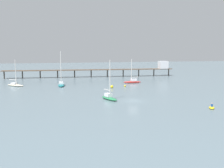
{
  "coord_description": "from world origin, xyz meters",
  "views": [
    {
      "loc": [
        -19.4,
        -54.01,
        11.41
      ],
      "look_at": [
        0.0,
        19.47,
        1.5
      ],
      "focal_mm": 40.37,
      "sensor_mm": 36.0,
      "label": 1
    }
  ],
  "objects_px": {
    "pier": "(118,68)",
    "mooring_buoy_inner": "(125,86)",
    "sailboat_red": "(132,81)",
    "sailboat_green": "(109,97)",
    "dinghy_yellow": "(212,107)",
    "sailboat_cream": "(15,84)",
    "sailboat_teal": "(61,84)",
    "mooring_buoy_far": "(112,87)"
  },
  "relations": [
    {
      "from": "sailboat_cream",
      "to": "sailboat_red",
      "type": "relative_size",
      "value": 1.01
    },
    {
      "from": "sailboat_red",
      "to": "mooring_buoy_far",
      "type": "distance_m",
      "value": 14.67
    },
    {
      "from": "sailboat_green",
      "to": "dinghy_yellow",
      "type": "relative_size",
      "value": 3.73
    },
    {
      "from": "mooring_buoy_inner",
      "to": "mooring_buoy_far",
      "type": "height_order",
      "value": "mooring_buoy_far"
    },
    {
      "from": "sailboat_green",
      "to": "pier",
      "type": "bearing_deg",
      "value": 71.4
    },
    {
      "from": "sailboat_green",
      "to": "dinghy_yellow",
      "type": "xyz_separation_m",
      "value": [
        17.65,
        -14.38,
        -0.44
      ]
    },
    {
      "from": "sailboat_cream",
      "to": "sailboat_teal",
      "type": "bearing_deg",
      "value": -12.25
    },
    {
      "from": "pier",
      "to": "dinghy_yellow",
      "type": "bearing_deg",
      "value": -89.75
    },
    {
      "from": "dinghy_yellow",
      "to": "sailboat_red",
      "type": "bearing_deg",
      "value": 92.36
    },
    {
      "from": "sailboat_green",
      "to": "mooring_buoy_inner",
      "type": "bearing_deg",
      "value": 62.5
    },
    {
      "from": "sailboat_green",
      "to": "dinghy_yellow",
      "type": "bearing_deg",
      "value": -39.16
    },
    {
      "from": "sailboat_cream",
      "to": "sailboat_green",
      "type": "bearing_deg",
      "value": -51.51
    },
    {
      "from": "pier",
      "to": "sailboat_cream",
      "type": "distance_m",
      "value": 46.76
    },
    {
      "from": "pier",
      "to": "sailboat_red",
      "type": "xyz_separation_m",
      "value": [
        -1.47,
        -23.21,
        -3.22
      ]
    },
    {
      "from": "mooring_buoy_inner",
      "to": "mooring_buoy_far",
      "type": "distance_m",
      "value": 5.08
    },
    {
      "from": "sailboat_cream",
      "to": "sailboat_red",
      "type": "height_order",
      "value": "sailboat_cream"
    },
    {
      "from": "sailboat_cream",
      "to": "sailboat_red",
      "type": "xyz_separation_m",
      "value": [
        40.11,
        -2.08,
        0.1
      ]
    },
    {
      "from": "sailboat_teal",
      "to": "sailboat_green",
      "type": "bearing_deg",
      "value": -70.79
    },
    {
      "from": "sailboat_cream",
      "to": "mooring_buoy_inner",
      "type": "height_order",
      "value": "sailboat_cream"
    },
    {
      "from": "sailboat_red",
      "to": "pier",
      "type": "bearing_deg",
      "value": 86.37
    },
    {
      "from": "sailboat_teal",
      "to": "sailboat_green",
      "type": "distance_m",
      "value": 28.87
    },
    {
      "from": "sailboat_teal",
      "to": "sailboat_green",
      "type": "xyz_separation_m",
      "value": [
        9.5,
        -27.27,
        -0.0
      ]
    },
    {
      "from": "mooring_buoy_inner",
      "to": "dinghy_yellow",
      "type": "bearing_deg",
      "value": -77.75
    },
    {
      "from": "pier",
      "to": "dinghy_yellow",
      "type": "distance_m",
      "value": 66.07
    },
    {
      "from": "sailboat_green",
      "to": "mooring_buoy_far",
      "type": "bearing_deg",
      "value": 73.27
    },
    {
      "from": "pier",
      "to": "mooring_buoy_inner",
      "type": "xyz_separation_m",
      "value": [
        -7.11,
        -31.9,
        -3.56
      ]
    },
    {
      "from": "sailboat_green",
      "to": "dinghy_yellow",
      "type": "distance_m",
      "value": 22.77
    },
    {
      "from": "sailboat_red",
      "to": "dinghy_yellow",
      "type": "height_order",
      "value": "sailboat_red"
    },
    {
      "from": "mooring_buoy_far",
      "to": "dinghy_yellow",
      "type": "bearing_deg",
      "value": -69.39
    },
    {
      "from": "sailboat_teal",
      "to": "mooring_buoy_far",
      "type": "height_order",
      "value": "sailboat_teal"
    },
    {
      "from": "pier",
      "to": "sailboat_teal",
      "type": "height_order",
      "value": "sailboat_teal"
    },
    {
      "from": "sailboat_red",
      "to": "mooring_buoy_far",
      "type": "bearing_deg",
      "value": -135.44
    },
    {
      "from": "sailboat_cream",
      "to": "mooring_buoy_inner",
      "type": "distance_m",
      "value": 36.12
    },
    {
      "from": "sailboat_cream",
      "to": "mooring_buoy_far",
      "type": "distance_m",
      "value": 32.14
    },
    {
      "from": "sailboat_red",
      "to": "mooring_buoy_inner",
      "type": "height_order",
      "value": "sailboat_red"
    },
    {
      "from": "sailboat_teal",
      "to": "mooring_buoy_far",
      "type": "distance_m",
      "value": 17.53
    },
    {
      "from": "pier",
      "to": "sailboat_red",
      "type": "relative_size",
      "value": 8.63
    },
    {
      "from": "pier",
      "to": "sailboat_green",
      "type": "height_order",
      "value": "sailboat_green"
    },
    {
      "from": "dinghy_yellow",
      "to": "mooring_buoy_inner",
      "type": "height_order",
      "value": "dinghy_yellow"
    },
    {
      "from": "pier",
      "to": "mooring_buoy_inner",
      "type": "height_order",
      "value": "pier"
    },
    {
      "from": "sailboat_teal",
      "to": "sailboat_red",
      "type": "bearing_deg",
      "value": 2.53
    },
    {
      "from": "sailboat_cream",
      "to": "dinghy_yellow",
      "type": "height_order",
      "value": "sailboat_cream"
    }
  ]
}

